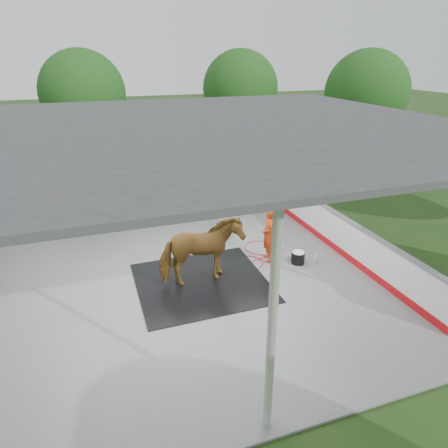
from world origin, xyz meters
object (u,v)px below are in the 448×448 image
object	(u,v)px
horse	(201,252)
handler	(269,234)
dasher_board	(343,237)
wash_bucket	(298,257)

from	to	relation	value
horse	handler	world-z (taller)	horse
dasher_board	wash_bucket	distance (m)	1.56
horse	dasher_board	bearing A→B (deg)	-90.08
dasher_board	handler	world-z (taller)	handler
dasher_board	handler	xyz separation A→B (m)	(-2.25, 0.32, 0.27)
handler	wash_bucket	size ratio (longest dim) A/B	4.29
dasher_board	horse	distance (m)	4.42
horse	wash_bucket	world-z (taller)	horse
handler	dasher_board	bearing A→B (deg)	96.24
dasher_board	horse	xyz separation A→B (m)	(-4.39, -0.25, 0.36)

